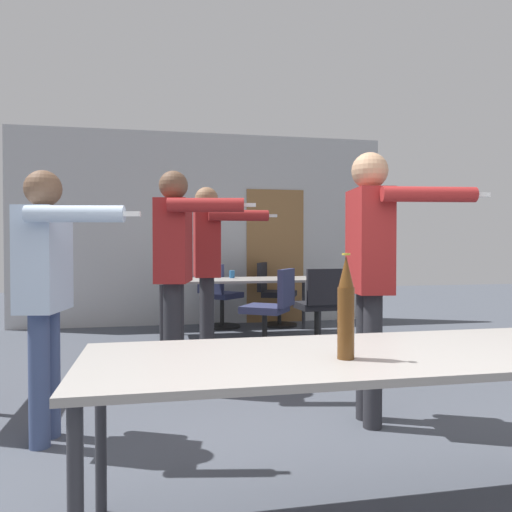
% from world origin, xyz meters
% --- Properties ---
extents(back_wall, '(5.60, 0.12, 2.88)m').
position_xyz_m(back_wall, '(0.03, 6.12, 1.43)').
color(back_wall, '#B2B5B7').
rests_on(back_wall, ground_plane).
extents(conference_table_near, '(2.24, 0.82, 0.75)m').
position_xyz_m(conference_table_near, '(0.11, 0.49, 0.69)').
color(conference_table_near, gray).
rests_on(conference_table_near, ground_plane).
extents(conference_table_far, '(2.11, 0.81, 0.75)m').
position_xyz_m(conference_table_far, '(0.35, 5.01, 0.69)').
color(conference_table_far, gray).
rests_on(conference_table_far, ground_plane).
extents(person_right_polo, '(0.72, 0.67, 1.64)m').
position_xyz_m(person_right_polo, '(-1.36, 1.75, 1.00)').
color(person_right_polo, '#3D4C75').
rests_on(person_right_polo, ground_plane).
extents(person_left_plaid, '(0.81, 0.68, 1.79)m').
position_xyz_m(person_left_plaid, '(-0.18, 3.71, 1.08)').
color(person_left_plaid, '#28282D').
rests_on(person_left_plaid, ground_plane).
extents(person_far_watching, '(0.79, 0.66, 1.81)m').
position_xyz_m(person_far_watching, '(0.70, 1.66, 1.11)').
color(person_far_watching, '#28282D').
rests_on(person_far_watching, ground_plane).
extents(person_near_casual, '(0.80, 0.79, 1.82)m').
position_xyz_m(person_near_casual, '(-0.55, 2.81, 1.10)').
color(person_near_casual, '#28282D').
rests_on(person_near_casual, ground_plane).
extents(office_chair_mid_tucked, '(0.66, 0.62, 0.93)m').
position_xyz_m(office_chair_mid_tucked, '(1.00, 5.72, 0.44)').
color(office_chair_mid_tucked, black).
rests_on(office_chair_mid_tucked, ground_plane).
extents(office_chair_side_rolled, '(0.69, 0.68, 0.93)m').
position_xyz_m(office_chair_side_rolled, '(0.17, 5.67, 0.43)').
color(office_chair_side_rolled, black).
rests_on(office_chair_side_rolled, ground_plane).
extents(office_chair_near_pushed, '(0.52, 0.56, 0.92)m').
position_xyz_m(office_chair_near_pushed, '(1.20, 4.26, 0.43)').
color(office_chair_near_pushed, black).
rests_on(office_chair_near_pushed, ground_plane).
extents(office_chair_far_right, '(0.68, 0.66, 0.93)m').
position_xyz_m(office_chair_far_right, '(0.57, 4.06, 0.43)').
color(office_chair_far_right, black).
rests_on(office_chair_far_right, ground_plane).
extents(beer_bottle, '(0.07, 0.07, 0.41)m').
position_xyz_m(beer_bottle, '(0.01, 0.39, 0.94)').
color(beer_bottle, '#563314').
rests_on(beer_bottle, conference_table_near).
extents(drink_cup, '(0.07, 0.07, 0.10)m').
position_xyz_m(drink_cup, '(0.29, 5.19, 0.80)').
color(drink_cup, '#2866A3').
rests_on(drink_cup, conference_table_far).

